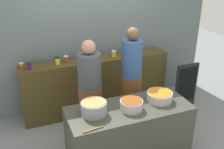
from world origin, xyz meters
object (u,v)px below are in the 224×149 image
Objects in this scene: preserve_jar_2 at (57,61)px; preserve_jar_5 at (88,55)px; cook_with_tongs at (90,95)px; chalkboard_sign at (186,86)px; cooking_pot_left at (94,108)px; preserve_jar_3 at (66,59)px; preserve_jar_4 at (82,57)px; preserve_jar_6 at (114,54)px; cooking_pot_right at (160,96)px; wooden_spoon at (93,130)px; preserve_jar_7 at (130,52)px; cooking_pot_center at (131,105)px; preserve_jar_0 at (22,66)px; cook_in_cap at (131,85)px; preserve_jar_1 at (29,66)px.

preserve_jar_5 reaches higher than preserve_jar_2.
cook_with_tongs is 1.82× the size of chalkboard_sign.
cooking_pot_left is 2.32m from chalkboard_sign.
preserve_jar_3 is 0.86× the size of preserve_jar_5.
preserve_jar_6 reaches higher than preserve_jar_4.
wooden_spoon is at bearing -163.31° from cooking_pot_right.
preserve_jar_6 is 1.40m from cooking_pot_right.
preserve_jar_6 is 0.30× the size of cooking_pot_right.
preserve_jar_2 is at bearing 177.42° from preserve_jar_7.
cooking_pot_left is 1.09× the size of cooking_pot_center.
preserve_jar_7 is 0.47× the size of wooden_spoon.
cooking_pot_right reaches higher than chalkboard_sign.
preserve_jar_5 is at bearing 0.84° from preserve_jar_0.
cook_in_cap reaches higher than preserve_jar_5.
preserve_jar_1 is 0.91× the size of preserve_jar_7.
cook_in_cap is at bearing 37.53° from cooking_pot_left.
preserve_jar_5 is 1.83m from wooden_spoon.
chalkboard_sign is (1.14, 0.86, -0.45)m from cooking_pot_right.
wooden_spoon is (-1.23, -1.64, -0.26)m from preserve_jar_7.
preserve_jar_3 reaches higher than cooking_pot_right.
cooking_pot_left is (-0.24, -1.42, -0.17)m from preserve_jar_4.
preserve_jar_5 reaches higher than wooden_spoon.
preserve_jar_0 reaches higher than cooking_pot_center.
preserve_jar_7 is at bearing 49.56° from cooking_pot_left.
preserve_jar_1 is 2.10m from cooking_pot_right.
preserve_jar_6 is 1.50m from cooking_pot_center.
cooking_pot_center is 0.80m from cook_in_cap.
chalkboard_sign is at bearing 5.64° from cook_with_tongs.
cooking_pot_left is at bearing 171.45° from cooking_pot_center.
preserve_jar_2 is at bearing 98.21° from cooking_pot_left.
preserve_jar_7 is 0.34× the size of cooking_pot_right.
cook_with_tongs is at bearing -96.80° from preserve_jar_4.
cooking_pot_center is 0.34× the size of chalkboard_sign.
preserve_jar_3 is at bearing 139.53° from cook_in_cap.
chalkboard_sign is at bearing 9.71° from cook_in_cap.
cooking_pot_center reaches higher than chalkboard_sign.
cook_in_cap reaches higher than chalkboard_sign.
chalkboard_sign is (1.27, 0.22, -0.35)m from cook_in_cap.
preserve_jar_3 is 1.19m from cook_in_cap.
preserve_jar_2 reaches higher than preserve_jar_3.
cook_with_tongs is (0.19, -0.73, -0.37)m from preserve_jar_3.
preserve_jar_2 reaches higher than cooking_pot_right.
preserve_jar_4 is at bearing 7.50° from preserve_jar_1.
cooking_pot_center is at bearing -64.84° from cook_with_tongs.
chalkboard_sign is at bearing 30.15° from cooking_pot_center.
cooking_pot_right is (0.62, -1.42, -0.21)m from preserve_jar_5.
preserve_jar_7 is at bearing 83.75° from cooking_pot_right.
cooking_pot_left is at bearing 179.65° from cooking_pot_right.
preserve_jar_6 is (0.59, -0.05, 0.00)m from preserve_jar_4.
preserve_jar_6 is 0.29m from preserve_jar_7.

